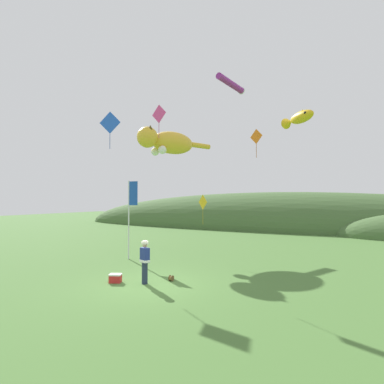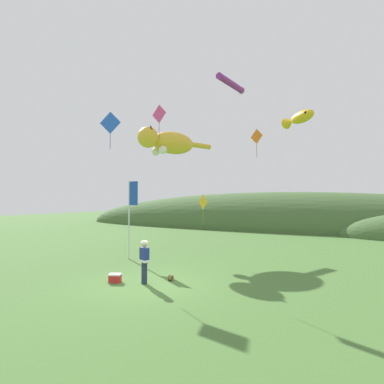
{
  "view_description": "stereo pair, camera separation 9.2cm",
  "coord_description": "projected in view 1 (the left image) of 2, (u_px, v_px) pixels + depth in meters",
  "views": [
    {
      "loc": [
        7.12,
        -10.24,
        3.45
      ],
      "look_at": [
        0.0,
        4.0,
        3.89
      ],
      "focal_mm": 28.0,
      "sensor_mm": 36.0,
      "label": 1
    },
    {
      "loc": [
        7.2,
        -10.19,
        3.45
      ],
      "look_at": [
        0.0,
        4.0,
        3.89
      ],
      "focal_mm": 28.0,
      "sensor_mm": 36.0,
      "label": 2
    }
  ],
  "objects": [
    {
      "name": "kite_tube_streamer",
      "position": [
        231.0,
        84.0,
        17.31
      ],
      "size": [
        0.84,
        2.82,
        0.44
      ],
      "color": "#8C268C"
    },
    {
      "name": "kite_spool",
      "position": [
        171.0,
        278.0,
        12.77
      ],
      "size": [
        0.15,
        0.24,
        0.24
      ],
      "color": "olive",
      "rests_on": "ground"
    },
    {
      "name": "kite_diamond_orange",
      "position": [
        256.0,
        137.0,
        19.5
      ],
      "size": [
        0.91,
        0.42,
        1.89
      ],
      "color": "orange"
    },
    {
      "name": "distant_hill_ridge",
      "position": [
        296.0,
        230.0,
        34.87
      ],
      "size": [
        58.97,
        14.17,
        8.87
      ],
      "color": "#426033",
      "rests_on": "ground"
    },
    {
      "name": "kite_diamond_gold",
      "position": [
        203.0,
        203.0,
        18.19
      ],
      "size": [
        0.79,
        0.52,
        1.83
      ],
      "color": "yellow"
    },
    {
      "name": "kite_diamond_blue",
      "position": [
        110.0,
        123.0,
        17.71
      ],
      "size": [
        1.27,
        0.41,
        2.22
      ],
      "color": "blue"
    },
    {
      "name": "kite_fish_windsock",
      "position": [
        299.0,
        118.0,
        17.84
      ],
      "size": [
        2.27,
        2.38,
        0.8
      ],
      "color": "gold"
    },
    {
      "name": "festival_banner_pole",
      "position": [
        131.0,
        208.0,
        17.56
      ],
      "size": [
        0.66,
        0.08,
        4.6
      ],
      "color": "silver",
      "rests_on": "ground"
    },
    {
      "name": "picnic_cooler",
      "position": [
        115.0,
        278.0,
        12.53
      ],
      "size": [
        0.58,
        0.5,
        0.36
      ],
      "color": "red",
      "rests_on": "ground"
    },
    {
      "name": "festival_attendant",
      "position": [
        145.0,
        261.0,
        12.36
      ],
      "size": [
        0.49,
        0.4,
        1.77
      ],
      "color": "#232D47",
      "rests_on": "ground"
    },
    {
      "name": "kite_giant_cat",
      "position": [
        168.0,
        142.0,
        22.46
      ],
      "size": [
        3.5,
        6.02,
        1.98
      ],
      "color": "gold"
    },
    {
      "name": "ground_plane",
      "position": [
        148.0,
        284.0,
        12.24
      ],
      "size": [
        120.0,
        120.0,
        0.0
      ],
      "primitive_type": "plane",
      "color": "#477033"
    },
    {
      "name": "kite_diamond_pink",
      "position": [
        159.0,
        114.0,
        17.74
      ],
      "size": [
        1.09,
        0.22,
        2.01
      ],
      "color": "#E53F8C"
    }
  ]
}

